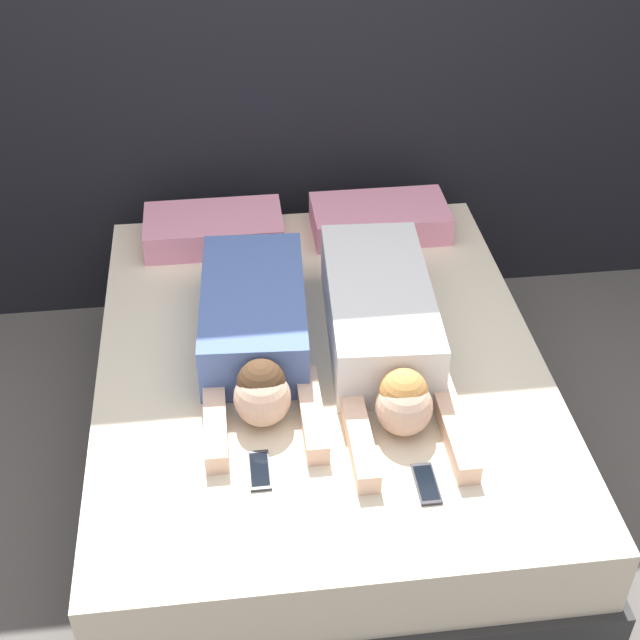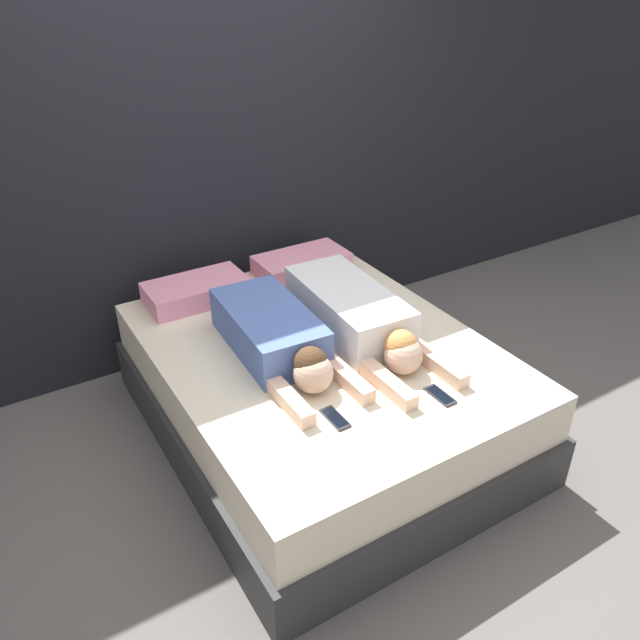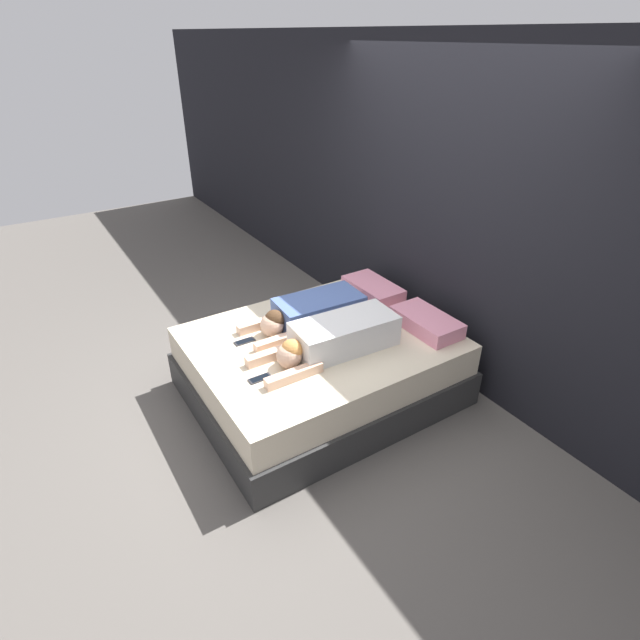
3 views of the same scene
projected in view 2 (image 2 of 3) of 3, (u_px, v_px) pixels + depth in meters
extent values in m
plane|color=#5B5651|center=(320.00, 428.00, 3.38)|extent=(12.00, 12.00, 0.00)
cube|color=black|center=(217.00, 141.00, 3.56)|extent=(12.00, 0.06, 2.60)
cube|color=#2D2D2D|center=(320.00, 408.00, 3.31)|extent=(1.58, 1.96, 0.28)
cube|color=beige|center=(320.00, 367.00, 3.18)|extent=(1.52, 1.90, 0.25)
cube|color=pink|center=(196.00, 291.00, 3.50)|extent=(0.56, 0.30, 0.12)
cube|color=pink|center=(302.00, 264.00, 3.80)|extent=(0.56, 0.30, 0.12)
cube|color=#4C66A5|center=(269.00, 328.00, 3.06)|extent=(0.39, 0.71, 0.21)
sphere|color=beige|center=(313.00, 373.00, 2.75)|extent=(0.18, 0.18, 0.18)
sphere|color=#4C331E|center=(310.00, 363.00, 2.75)|extent=(0.15, 0.15, 0.15)
cube|color=beige|center=(287.00, 398.00, 2.69)|extent=(0.07, 0.38, 0.07)
cube|color=beige|center=(345.00, 377.00, 2.82)|extent=(0.07, 0.38, 0.07)
cube|color=silver|center=(348.00, 308.00, 3.21)|extent=(0.39, 0.79, 0.23)
sphere|color=beige|center=(403.00, 355.00, 2.88)|extent=(0.18, 0.18, 0.18)
sphere|color=#D18C47|center=(401.00, 346.00, 2.87)|extent=(0.15, 0.15, 0.15)
cube|color=beige|center=(383.00, 380.00, 2.80)|extent=(0.07, 0.42, 0.07)
cube|color=beige|center=(434.00, 361.00, 2.94)|extent=(0.07, 0.42, 0.07)
cube|color=#2D2D33|center=(335.00, 418.00, 2.62)|extent=(0.06, 0.16, 0.01)
cube|color=black|center=(335.00, 417.00, 2.62)|extent=(0.05, 0.13, 0.00)
cube|color=#2D2D33|center=(440.00, 395.00, 2.75)|extent=(0.06, 0.16, 0.01)
cube|color=black|center=(440.00, 394.00, 2.75)|extent=(0.05, 0.13, 0.00)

